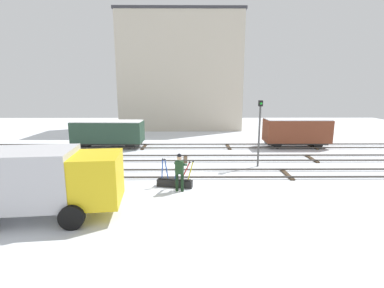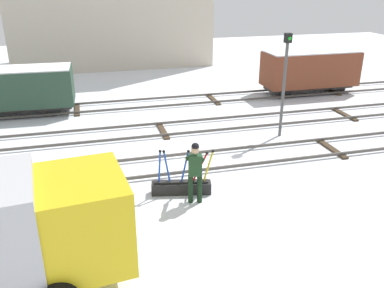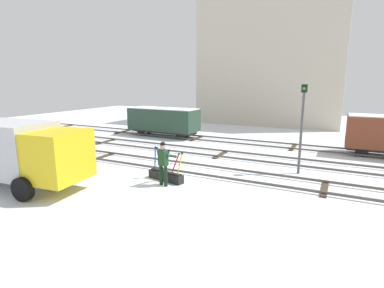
{
  "view_description": "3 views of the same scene",
  "coord_description": "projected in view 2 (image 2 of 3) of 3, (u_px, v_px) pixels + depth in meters",
  "views": [
    {
      "loc": [
        0.29,
        -15.45,
        4.98
      ],
      "look_at": [
        0.43,
        1.17,
        1.59
      ],
      "focal_mm": 26.46,
      "sensor_mm": 36.0,
      "label": 1
    },
    {
      "loc": [
        -2.95,
        -12.53,
        6.14
      ],
      "look_at": [
        0.41,
        0.18,
        0.72
      ],
      "focal_mm": 38.19,
      "sensor_mm": 36.0,
      "label": 2
    },
    {
      "loc": [
        6.25,
        -12.68,
        4.27
      ],
      "look_at": [
        -1.3,
        2.38,
        0.77
      ],
      "focal_mm": 28.24,
      "sensor_mm": 36.0,
      "label": 3
    }
  ],
  "objects": [
    {
      "name": "ground_plane",
      "position": [
        182.0,
        166.0,
        14.24
      ],
      "size": [
        60.0,
        60.0,
        0.0
      ],
      "primitive_type": "plane",
      "color": "silver"
    },
    {
      "name": "track_main_line",
      "position": [
        182.0,
        163.0,
        14.2
      ],
      "size": [
        44.0,
        1.94,
        0.18
      ],
      "color": "#4C4742",
      "rests_on": "ground_plane"
    },
    {
      "name": "track_siding_near",
      "position": [
        163.0,
        129.0,
        17.34
      ],
      "size": [
        44.0,
        1.94,
        0.18
      ],
      "color": "#4C4742",
      "rests_on": "ground_plane"
    },
    {
      "name": "track_siding_far",
      "position": [
        148.0,
        103.0,
        20.91
      ],
      "size": [
        44.0,
        1.94,
        0.18
      ],
      "color": "#4C4742",
      "rests_on": "ground_plane"
    },
    {
      "name": "switch_lever_frame",
      "position": [
        182.0,
        186.0,
        12.38
      ],
      "size": [
        1.89,
        0.72,
        1.45
      ],
      "rotation": [
        0.0,
        0.0,
        -0.21
      ],
      "color": "black",
      "rests_on": "ground_plane"
    },
    {
      "name": "rail_worker",
      "position": [
        195.0,
        169.0,
        11.6
      ],
      "size": [
        0.64,
        0.77,
        1.87
      ],
      "rotation": [
        0.0,
        0.0,
        -0.21
      ],
      "color": "black",
      "rests_on": "ground_plane"
    },
    {
      "name": "signal_post",
      "position": [
        285.0,
        76.0,
        15.99
      ],
      "size": [
        0.24,
        0.32,
        4.15
      ],
      "color": "#4C4C4C",
      "rests_on": "ground_plane"
    },
    {
      "name": "freight_car_back_track",
      "position": [
        310.0,
        69.0,
        22.57
      ],
      "size": [
        5.2,
        1.97,
        2.37
      ],
      "rotation": [
        0.0,
        0.0,
        0.0
      ],
      "color": "#2D2B28",
      "rests_on": "ground_plane"
    },
    {
      "name": "freight_car_far_end",
      "position": [
        10.0,
        89.0,
        18.94
      ],
      "size": [
        5.7,
        2.19,
        2.23
      ],
      "rotation": [
        0.0,
        0.0,
        -0.03
      ],
      "color": "#2D2B28",
      "rests_on": "ground_plane"
    }
  ]
}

